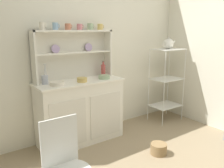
{
  "coord_description": "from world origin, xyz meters",
  "views": [
    {
      "loc": [
        -1.72,
        -1.33,
        1.51
      ],
      "look_at": [
        0.03,
        1.12,
        0.81
      ],
      "focal_mm": 37.64,
      "sensor_mm": 36.0,
      "label": 1
    }
  ],
  "objects_px": {
    "hutch_cabinet": "(80,111)",
    "porcelain_teapot": "(168,44)",
    "bowl_mixing_large": "(57,84)",
    "wire_chair": "(64,161)",
    "jam_bottle": "(103,70)",
    "bakers_rack": "(167,77)",
    "hutch_shelf_unit": "(73,51)",
    "cup_cream_0": "(42,26)",
    "utensil_jar": "(45,79)",
    "floor_basket": "(159,149)"
  },
  "relations": [
    {
      "from": "hutch_cabinet",
      "to": "wire_chair",
      "type": "xyz_separation_m",
      "value": [
        -0.75,
        -1.16,
        0.08
      ]
    },
    {
      "from": "hutch_cabinet",
      "to": "wire_chair",
      "type": "bearing_deg",
      "value": -122.91
    },
    {
      "from": "hutch_shelf_unit",
      "to": "porcelain_teapot",
      "type": "bearing_deg",
      "value": -11.01
    },
    {
      "from": "hutch_shelf_unit",
      "to": "floor_basket",
      "type": "relative_size",
      "value": 5.42
    },
    {
      "from": "bakers_rack",
      "to": "utensil_jar",
      "type": "height_order",
      "value": "bakers_rack"
    },
    {
      "from": "wire_chair",
      "to": "bowl_mixing_large",
      "type": "bearing_deg",
      "value": 67.71
    },
    {
      "from": "jam_bottle",
      "to": "bakers_rack",
      "type": "bearing_deg",
      "value": -11.32
    },
    {
      "from": "hutch_cabinet",
      "to": "porcelain_teapot",
      "type": "bearing_deg",
      "value": -5.01
    },
    {
      "from": "hutch_shelf_unit",
      "to": "wire_chair",
      "type": "distance_m",
      "value": 1.69
    },
    {
      "from": "hutch_shelf_unit",
      "to": "utensil_jar",
      "type": "bearing_deg",
      "value": -168.71
    },
    {
      "from": "porcelain_teapot",
      "to": "bowl_mixing_large",
      "type": "bearing_deg",
      "value": 178.12
    },
    {
      "from": "hutch_cabinet",
      "to": "jam_bottle",
      "type": "distance_m",
      "value": 0.67
    },
    {
      "from": "hutch_cabinet",
      "to": "floor_basket",
      "type": "distance_m",
      "value": 1.13
    },
    {
      "from": "jam_bottle",
      "to": "porcelain_teapot",
      "type": "distance_m",
      "value": 1.18
    },
    {
      "from": "porcelain_teapot",
      "to": "hutch_cabinet",
      "type": "bearing_deg",
      "value": 174.99
    },
    {
      "from": "utensil_jar",
      "to": "porcelain_teapot",
      "type": "xyz_separation_m",
      "value": [
        1.97,
        -0.21,
        0.38
      ]
    },
    {
      "from": "floor_basket",
      "to": "jam_bottle",
      "type": "distance_m",
      "value": 1.31
    },
    {
      "from": "wire_chair",
      "to": "bowl_mixing_large",
      "type": "height_order",
      "value": "bowl_mixing_large"
    },
    {
      "from": "hutch_cabinet",
      "to": "porcelain_teapot",
      "type": "xyz_separation_m",
      "value": [
        1.54,
        -0.13,
        0.85
      ]
    },
    {
      "from": "wire_chair",
      "to": "cup_cream_0",
      "type": "height_order",
      "value": "cup_cream_0"
    },
    {
      "from": "bakers_rack",
      "to": "porcelain_teapot",
      "type": "bearing_deg",
      "value": 180.0
    },
    {
      "from": "hutch_shelf_unit",
      "to": "porcelain_teapot",
      "type": "relative_size",
      "value": 4.31
    },
    {
      "from": "wire_chair",
      "to": "utensil_jar",
      "type": "bearing_deg",
      "value": 73.9
    },
    {
      "from": "wire_chair",
      "to": "floor_basket",
      "type": "xyz_separation_m",
      "value": [
        1.36,
        0.28,
        -0.45
      ]
    },
    {
      "from": "cup_cream_0",
      "to": "porcelain_teapot",
      "type": "bearing_deg",
      "value": -7.54
    },
    {
      "from": "wire_chair",
      "to": "floor_basket",
      "type": "bearing_deg",
      "value": 10.09
    },
    {
      "from": "bakers_rack",
      "to": "jam_bottle",
      "type": "bearing_deg",
      "value": 168.68
    },
    {
      "from": "hutch_cabinet",
      "to": "jam_bottle",
      "type": "relative_size",
      "value": 5.36
    },
    {
      "from": "wire_chair",
      "to": "jam_bottle",
      "type": "xyz_separation_m",
      "value": [
        1.19,
        1.25,
        0.42
      ]
    },
    {
      "from": "wire_chair",
      "to": "jam_bottle",
      "type": "relative_size",
      "value": 3.89
    },
    {
      "from": "cup_cream_0",
      "to": "bowl_mixing_large",
      "type": "xyz_separation_m",
      "value": [
        0.06,
        -0.2,
        -0.68
      ]
    },
    {
      "from": "hutch_shelf_unit",
      "to": "cup_cream_0",
      "type": "distance_m",
      "value": 0.52
    },
    {
      "from": "floor_basket",
      "to": "bowl_mixing_large",
      "type": "distance_m",
      "value": 1.49
    },
    {
      "from": "cup_cream_0",
      "to": "porcelain_teapot",
      "type": "relative_size",
      "value": 0.36
    },
    {
      "from": "porcelain_teapot",
      "to": "wire_chair",
      "type": "bearing_deg",
      "value": -155.82
    },
    {
      "from": "wire_chair",
      "to": "cup_cream_0",
      "type": "relative_size",
      "value": 9.25
    },
    {
      "from": "hutch_cabinet",
      "to": "bakers_rack",
      "type": "distance_m",
      "value": 1.57
    },
    {
      "from": "utensil_jar",
      "to": "porcelain_teapot",
      "type": "relative_size",
      "value": 1.0
    },
    {
      "from": "jam_bottle",
      "to": "floor_basket",
      "type": "bearing_deg",
      "value": -79.57
    },
    {
      "from": "cup_cream_0",
      "to": "jam_bottle",
      "type": "height_order",
      "value": "cup_cream_0"
    },
    {
      "from": "floor_basket",
      "to": "porcelain_teapot",
      "type": "bearing_deg",
      "value": 38.81
    },
    {
      "from": "wire_chair",
      "to": "cup_cream_0",
      "type": "bearing_deg",
      "value": 73.3
    },
    {
      "from": "hutch_shelf_unit",
      "to": "bakers_rack",
      "type": "height_order",
      "value": "hutch_shelf_unit"
    },
    {
      "from": "floor_basket",
      "to": "cup_cream_0",
      "type": "bearing_deg",
      "value": 135.48
    },
    {
      "from": "bakers_rack",
      "to": "floor_basket",
      "type": "distance_m",
      "value": 1.36
    },
    {
      "from": "hutch_cabinet",
      "to": "utensil_jar",
      "type": "bearing_deg",
      "value": 169.84
    },
    {
      "from": "jam_bottle",
      "to": "bowl_mixing_large",
      "type": "bearing_deg",
      "value": -168.37
    },
    {
      "from": "jam_bottle",
      "to": "hutch_cabinet",
      "type": "bearing_deg",
      "value": -168.74
    },
    {
      "from": "hutch_cabinet",
      "to": "porcelain_teapot",
      "type": "height_order",
      "value": "porcelain_teapot"
    },
    {
      "from": "floor_basket",
      "to": "porcelain_teapot",
      "type": "distance_m",
      "value": 1.7
    }
  ]
}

